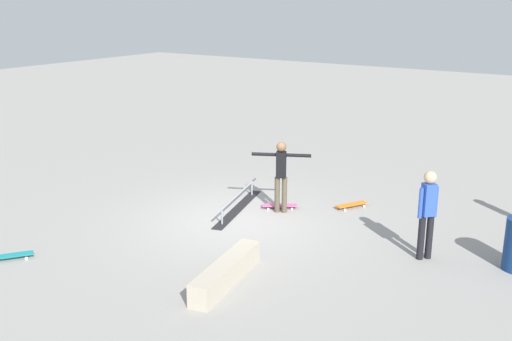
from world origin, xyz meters
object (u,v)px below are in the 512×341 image
Objects in this scene: loose_skateboard_orange at (352,205)px; bystander_blue_shirt at (428,210)px; loose_skateboard_teal at (10,256)px; skate_ledge at (226,272)px; grind_rail at (238,202)px; skateboard_main at (280,205)px; skater_main at (281,172)px.

bystander_blue_shirt is at bearing 80.47° from loose_skateboard_orange.
bystander_blue_shirt reaches higher than loose_skateboard_teal.
bystander_blue_shirt reaches higher than skate_ledge.
grind_rail is at bearing -147.53° from skate_ledge.
loose_skateboard_teal is at bearing -4.81° from loose_skateboard_orange.
bystander_blue_shirt is (0.84, 3.66, 0.88)m from skateboard_main.
skater_main is 5.78m from loose_skateboard_teal.
skater_main reaches higher than skate_ledge.
skateboard_main is 1.01× the size of loose_skateboard_teal.
grind_rail is 0.97m from skateboard_main.
skate_ledge is 4.16m from loose_skateboard_teal.
skateboard_main is at bearing -80.15° from skater_main.
loose_skateboard_orange is (-6.13, 4.04, 0.00)m from loose_skateboard_teal.
skateboard_main is 0.97× the size of loose_skateboard_orange.
bystander_blue_shirt reaches higher than loose_skateboard_orange.
grind_rail reaches higher than loose_skateboard_teal.
skateboard_main is at bearing 109.36° from grind_rail.
grind_rail is 2.63m from loose_skateboard_orange.
bystander_blue_shirt is (0.28, 4.45, 0.80)m from grind_rail.
loose_skateboard_teal is 0.96× the size of loose_skateboard_orange.
loose_skateboard_orange is (-0.98, 1.35, 0.00)m from skateboard_main.
grind_rail reaches higher than skateboard_main.
skate_ledge reaches higher than grind_rail.
skater_main is 2.11× the size of skateboard_main.
loose_skateboard_teal is (4.32, -6.35, -0.88)m from bystander_blue_shirt.
loose_skateboard_teal is (4.96, -2.83, -0.88)m from skater_main.
skate_ledge is 2.57× the size of loose_skateboard_orange.
grind_rail is 3.70m from skate_ledge.
loose_skateboard_orange is (-1.17, 1.21, -0.88)m from skater_main.
loose_skateboard_orange is at bearing 178.20° from skate_ledge.
bystander_blue_shirt is at bearing 70.32° from grind_rail.
loose_skateboard_teal is at bearing -69.28° from skate_ledge.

